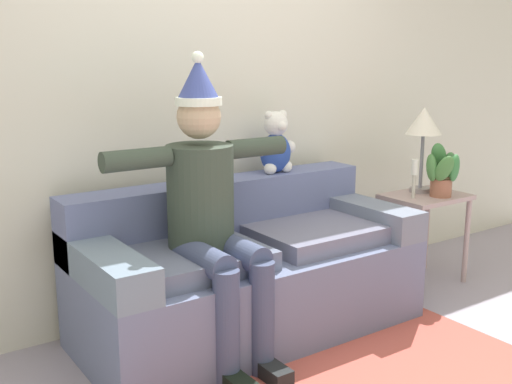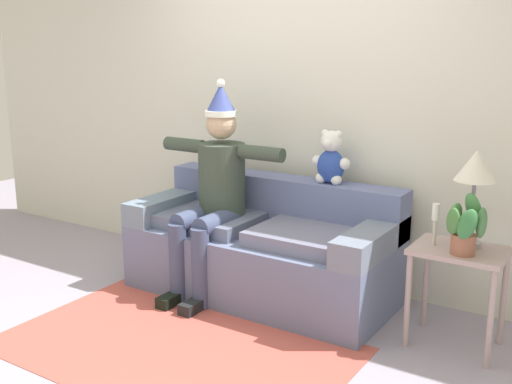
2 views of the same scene
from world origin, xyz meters
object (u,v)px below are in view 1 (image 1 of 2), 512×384
at_px(teddy_bear, 276,145).
at_px(couch, 247,272).
at_px(table_lamp, 424,125).
at_px(potted_plant, 443,172).
at_px(side_table, 425,211).
at_px(person_seated, 210,207).
at_px(candle_tall, 414,173).

bearing_deg(teddy_bear, couch, -146.16).
bearing_deg(table_lamp, potted_plant, -87.40).
bearing_deg(potted_plant, side_table, 113.48).
relative_size(couch, potted_plant, 5.20).
xyz_separation_m(person_seated, side_table, (1.72, 0.09, -0.29)).
relative_size(side_table, table_lamp, 1.07).
xyz_separation_m(person_seated, table_lamp, (1.76, 0.17, 0.28)).
relative_size(teddy_bear, table_lamp, 0.66).
bearing_deg(couch, potted_plant, -6.38).
xyz_separation_m(couch, side_table, (1.40, -0.07, 0.16)).
bearing_deg(person_seated, couch, 26.06).
xyz_separation_m(side_table, candle_tall, (-0.15, -0.02, 0.28)).
height_order(potted_plant, candle_tall, potted_plant).
bearing_deg(side_table, couch, 177.24).
height_order(couch, table_lamp, table_lamp).
relative_size(potted_plant, candle_tall, 1.43).
height_order(side_table, table_lamp, table_lamp).
bearing_deg(couch, table_lamp, 0.53).
xyz_separation_m(couch, teddy_bear, (0.39, 0.26, 0.66)).
relative_size(person_seated, candle_tall, 6.06).
bearing_deg(table_lamp, person_seated, -174.42).
xyz_separation_m(potted_plant, candle_tall, (-0.19, 0.07, 0.00)).
bearing_deg(person_seated, side_table, 3.01).
bearing_deg(couch, candle_tall, -4.01).
distance_m(person_seated, table_lamp, 1.79).
height_order(teddy_bear, table_lamp, teddy_bear).
bearing_deg(potted_plant, person_seated, 179.91).
relative_size(person_seated, table_lamp, 2.69).
bearing_deg(couch, person_seated, -153.94).
distance_m(side_table, table_lamp, 0.58).
distance_m(couch, teddy_bear, 0.81).
distance_m(side_table, candle_tall, 0.32).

